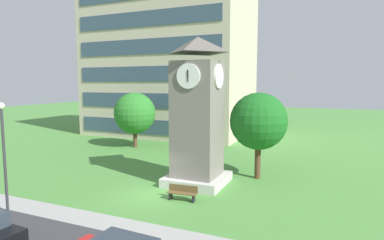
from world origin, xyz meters
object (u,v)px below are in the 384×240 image
object	(u,v)px
park_bench	(182,193)
tree_streetside	(135,113)
street_lamp	(4,146)
tree_by_building	(259,121)
clock_tower	(197,120)

from	to	relation	value
park_bench	tree_streetside	size ratio (longest dim) A/B	0.31
tree_streetside	street_lamp	bearing A→B (deg)	-77.54
tree_streetside	tree_by_building	size ratio (longest dim) A/B	0.95
clock_tower	tree_by_building	size ratio (longest dim) A/B	1.59
clock_tower	street_lamp	size ratio (longest dim) A/B	1.68
park_bench	street_lamp	distance (m)	9.89
clock_tower	park_bench	world-z (taller)	clock_tower
clock_tower	tree_by_building	bearing A→B (deg)	39.52
tree_by_building	clock_tower	bearing A→B (deg)	-140.48
park_bench	street_lamp	bearing A→B (deg)	-143.66
park_bench	tree_by_building	distance (m)	7.88
tree_streetside	tree_by_building	xyz separation A→B (m)	(14.63, -6.31, 0.48)
street_lamp	tree_streetside	world-z (taller)	tree_streetside
street_lamp	tree_streetside	xyz separation A→B (m)	(-4.00, 18.10, 0.02)
street_lamp	tree_by_building	bearing A→B (deg)	47.97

